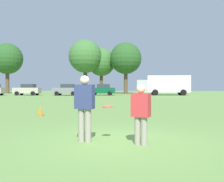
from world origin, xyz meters
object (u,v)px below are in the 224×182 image
Objects in this scene: parked_car_center at (67,90)px; box_truck at (164,84)px; traffic_cone at (40,111)px; player_thrower at (85,105)px; frisbee at (108,106)px; parked_car_mid_right at (102,90)px; player_defender at (141,111)px; parked_car_mid_left at (27,90)px.

parked_car_center is 15.81m from box_truck.
traffic_cone is at bearing -79.75° from parked_car_center.
player_thrower is 0.20× the size of box_truck.
frisbee is 0.06× the size of parked_car_mid_right.
player_defender is 5.52× the size of frisbee.
parked_car_mid_left is 12.15m from parked_car_mid_right.
traffic_cone is 0.11× the size of parked_car_mid_left.
parked_car_mid_left is at bearing 112.64° from player_thrower.
parked_car_mid_left reaches higher than player_thrower.
player_thrower is 1.16× the size of player_defender.
frisbee is at bearing -75.61° from parked_car_center.
parked_car_mid_right is 10.12m from box_truck.
frisbee is 36.93m from parked_car_mid_right.
parked_car_center is at bearing -168.38° from parked_car_mid_right.
player_defender reaches higher than traffic_cone.
player_defender is 0.18× the size of box_truck.
frisbee is at bearing -58.04° from traffic_cone.
parked_car_center is at bearing 104.39° from frisbee.
player_thrower is at bearing -85.45° from parked_car_mid_right.
frisbee is 0.06× the size of parked_car_mid_left.
parked_car_mid_left is 22.25m from box_truck.
player_defender reaches higher than frisbee.
box_truck is (5.67, 37.95, 0.91)m from player_defender.
box_truck is at bearing 6.87° from parked_car_center.
player_thrower is at bearing -67.36° from parked_car_mid_left.
parked_car_center and parked_car_mid_right have the same top height.
parked_car_mid_left is (-11.85, 29.86, 0.69)m from traffic_cone.
frisbee is at bearing -99.89° from box_truck.
player_thrower is at bearing 169.08° from player_defender.
box_truck is at bearing 79.30° from player_thrower.
traffic_cone is 30.68m from parked_car_mid_right.
box_truck reaches higher than frisbee.
box_truck reaches higher than parked_car_mid_right.
player_thrower is 38.34m from box_truck.
player_defender is 0.97m from frisbee.
traffic_cone is at bearing 125.46° from player_defender.
parked_car_mid_left is at bearing -176.02° from box_truck.
player_defender is (1.45, -0.28, -0.14)m from player_thrower.
box_truck is at bearing 4.18° from parked_car_mid_right.
traffic_cone is (-3.80, 6.09, -0.69)m from frisbee.
player_thrower is 0.41× the size of parked_car_center.
player_thrower is at bearing -76.56° from parked_car_center.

